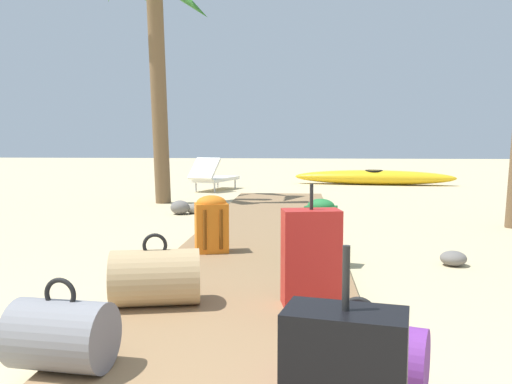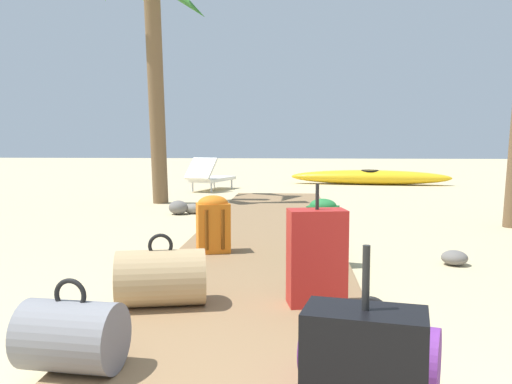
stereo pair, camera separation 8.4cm
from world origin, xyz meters
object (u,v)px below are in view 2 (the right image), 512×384
suitcase_red (317,257)px  palm_tree_far_left (152,14)px  lounge_chair (210,177)px  kayak (370,177)px  backpack_green (323,227)px  duffel_bag_tan (161,278)px  duffel_bag_grey (72,335)px  backpack_orange (213,222)px  duffel_bag_purple (370,353)px

suitcase_red → palm_tree_far_left: bearing=113.7°
lounge_chair → kayak: (3.99, 2.01, -0.13)m
backpack_green → suitcase_red: 1.47m
backpack_green → duffel_bag_tan: bearing=-126.4°
backpack_green → duffel_bag_tan: size_ratio=0.86×
duffel_bag_grey → palm_tree_far_left: 8.14m
duffel_bag_tan → lounge_chair: bearing=96.9°
backpack_orange → lounge_chair: 7.41m
lounge_chair → duffel_bag_tan: bearing=-83.1°
backpack_orange → kayak: bearing=73.3°
palm_tree_far_left → duffel_bag_tan: bearing=-75.0°
backpack_orange → palm_tree_far_left: 5.77m
suitcase_red → lounge_chair: suitcase_red is taller
duffel_bag_grey → duffel_bag_tan: bearing=80.4°
duffel_bag_purple → duffel_bag_tan: bearing=137.9°
backpack_orange → lounge_chair: size_ratio=0.34×
backpack_orange → duffel_bag_tan: bearing=-92.9°
backpack_green → palm_tree_far_left: 6.32m
palm_tree_far_left → kayak: (4.57, 4.76, -3.25)m
duffel_bag_tan → palm_tree_far_left: size_ratio=0.14×
suitcase_red → backpack_orange: suitcase_red is taller
duffel_bag_grey → backpack_orange: bearing=84.6°
duffel_bag_tan → kayak: size_ratio=0.15×
backpack_orange → palm_tree_far_left: bearing=111.2°
suitcase_red → palm_tree_far_left: (-2.72, 6.20, 3.04)m
lounge_chair → suitcase_red: bearing=-76.6°
lounge_chair → backpack_orange: bearing=-80.8°
backpack_orange → lounge_chair: (-1.19, 7.31, -0.05)m
lounge_chair → kayak: bearing=26.8°
palm_tree_far_left → kayak: bearing=46.2°
suitcase_red → kayak: (1.85, 10.97, -0.21)m
backpack_green → duffel_bag_grey: backpack_green is taller
palm_tree_far_left → lounge_chair: palm_tree_far_left is taller
duffel_bag_grey → lounge_chair: bearing=95.2°
backpack_orange → palm_tree_far_left: size_ratio=0.12×
duffel_bag_purple → backpack_orange: bearing=111.8°
backpack_green → lounge_chair: 7.82m
duffel_bag_tan → kayak: duffel_bag_tan is taller
suitcase_red → lounge_chair: size_ratio=0.49×
duffel_bag_purple → kayak: bearing=82.2°
duffel_bag_tan → duffel_bag_grey: size_ratio=1.31×
lounge_chair → backpack_green: bearing=-73.3°
backpack_green → duffel_bag_purple: (0.08, -2.67, -0.14)m
duffel_bag_purple → lounge_chair: lounge_chair is taller
backpack_green → lounge_chair: (-2.25, 7.49, -0.04)m
duffel_bag_purple → duffel_bag_tan: size_ratio=1.00×
suitcase_red → duffel_bag_purple: (0.19, -1.20, -0.17)m
kayak → duffel_bag_grey: bearing=-104.2°
duffel_bag_purple → palm_tree_far_left: (-2.91, 7.41, 3.21)m
duffel_bag_tan → lounge_chair: (-1.10, 9.05, 0.06)m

